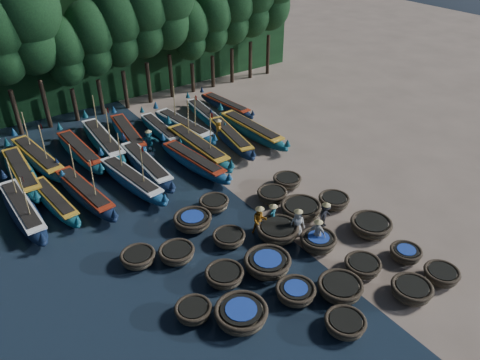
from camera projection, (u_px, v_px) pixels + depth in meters
ground at (261, 215)px, 28.58m from camera, size 120.00×120.00×0.00m
foliage_wall at (104, 44)px, 42.18m from camera, size 40.00×3.00×10.00m
coracle_2 at (345, 324)px, 20.95m from camera, size 2.13×2.13×0.68m
coracle_3 at (411, 290)px, 22.64m from camera, size 2.43×2.43×0.76m
coracle_4 at (441, 275)px, 23.61m from camera, size 1.96×1.96×0.69m
coracle_5 at (241, 314)px, 21.32m from camera, size 2.92×2.92×0.83m
coracle_6 at (296, 292)px, 22.57m from camera, size 1.99×1.99×0.72m
coracle_7 at (340, 288)px, 22.76m from camera, size 2.72×2.72×0.76m
coracle_8 at (363, 266)px, 24.15m from camera, size 2.35×2.35×0.69m
coracle_9 at (406, 253)px, 24.99m from camera, size 1.79×1.79×0.68m
coracle_10 at (193, 311)px, 21.58m from camera, size 1.80×1.80×0.69m
coracle_11 at (224, 275)px, 23.57m from camera, size 2.25×2.25×0.69m
coracle_12 at (267, 263)px, 24.20m from camera, size 2.48×2.48×0.83m
coracle_13 at (318, 241)px, 25.74m from camera, size 2.37×2.37×0.78m
coracle_14 at (371, 226)px, 26.90m from camera, size 2.87×2.87×0.81m
coracle_15 at (177, 253)px, 24.95m from camera, size 2.31×2.31×0.73m
coracle_16 at (229, 238)px, 26.14m from camera, size 2.29×2.29×0.63m
coracle_17 at (277, 231)px, 26.50m from camera, size 2.83×2.83×0.83m
coracle_18 at (301, 209)px, 28.25m from camera, size 2.49×2.49×0.84m
coracle_19 at (334, 201)px, 29.15m from camera, size 1.94×1.94×0.71m
coracle_20 at (138, 258)px, 24.67m from camera, size 1.91×1.91×0.72m
coracle_21 at (193, 221)px, 27.33m from camera, size 2.69×2.69×0.78m
coracle_22 at (214, 204)px, 28.89m from camera, size 1.87×1.87×0.71m
coracle_23 at (272, 195)px, 29.66m from camera, size 2.11×2.11×0.73m
coracle_24 at (287, 181)px, 31.08m from camera, size 2.15×2.15×0.74m
long_boat_0 at (23, 210)px, 28.05m from camera, size 1.76×8.49×3.61m
long_boat_1 at (54, 201)px, 29.01m from camera, size 2.00×7.23×1.28m
long_boat_2 at (84, 192)px, 29.67m from camera, size 2.38×8.26×3.53m
long_boat_3 at (131, 179)px, 30.99m from camera, size 2.50×8.22×3.52m
long_boat_4 at (146, 165)px, 32.57m from camera, size 1.66×8.51×1.50m
long_boat_5 at (194, 161)px, 33.07m from camera, size 2.34×8.02×1.42m
long_boat_6 at (197, 147)px, 34.76m from camera, size 1.78×9.17×3.89m
long_boat_7 at (230, 137)px, 36.29m from camera, size 2.76×8.11×1.45m
long_boat_8 at (251, 130)px, 37.25m from camera, size 1.94×8.84×1.56m
long_boat_9 at (22, 173)px, 31.66m from camera, size 1.64×8.75×1.54m
long_boat_10 at (38, 158)px, 33.39m from camera, size 2.67×8.69×3.72m
long_boat_11 at (80, 151)px, 34.32m from camera, size 1.84×8.25×1.45m
long_boat_12 at (103, 141)px, 35.59m from camera, size 2.00×9.07×3.85m
long_boat_13 at (128, 134)px, 36.67m from camera, size 2.46×8.33×1.48m
long_boat_14 at (160, 130)px, 37.48m from camera, size 1.49×7.40×1.30m
long_boat_15 at (183, 126)px, 37.87m from camera, size 2.41×8.43×3.60m
long_boat_16 at (205, 115)px, 39.96m from camera, size 2.10×7.59×1.34m
long_boat_17 at (226, 106)px, 41.66m from camera, size 2.08×7.30×1.29m
fisherman_0 at (297, 222)px, 26.43m from camera, size 1.00×0.86×1.93m
fisherman_1 at (273, 215)px, 27.13m from camera, size 0.62×0.52×1.72m
fisherman_2 at (259, 220)px, 26.62m from camera, size 1.08×1.01×1.96m
fisherman_3 at (325, 215)px, 27.20m from camera, size 1.14×0.84×1.78m
fisherman_4 at (317, 233)px, 25.66m from camera, size 0.68×1.07×1.90m
fisherman_5 at (149, 141)px, 35.06m from camera, size 1.53×1.37×1.88m
fisherman_6 at (219, 129)px, 36.78m from camera, size 0.79×0.93×1.81m
tree_4 at (26, 20)px, 34.48m from camera, size 5.34×5.34×12.58m
tree_5 at (64, 51)px, 37.04m from camera, size 3.68×3.68×8.68m
tree_6 at (91, 38)px, 37.80m from camera, size 4.09×4.09×9.65m
tree_7 at (117, 25)px, 38.57m from camera, size 4.51×4.51×10.63m
tree_8 at (141, 13)px, 39.34m from camera, size 4.92×4.92×11.60m
tree_9 at (165, 2)px, 40.10m from camera, size 5.34×5.34×12.58m
tree_10 at (190, 30)px, 42.66m from camera, size 3.68×3.68×8.68m
tree_11 at (211, 19)px, 43.43m from camera, size 4.09×4.09×9.65m
tree_12 at (231, 8)px, 44.19m from camera, size 4.51×4.51×10.63m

